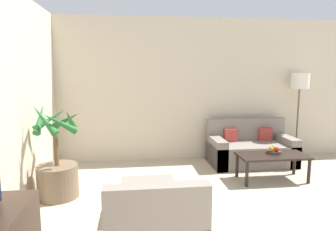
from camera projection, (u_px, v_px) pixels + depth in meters
wall_back at (227, 89)px, 5.84m from camera, size 8.07×0.06×2.70m
potted_palm at (57, 170)px, 4.05m from camera, size 0.68×0.69×1.30m
sofa_loveseat at (250, 149)px, 5.54m from camera, size 1.51×0.79×0.81m
floor_lamp at (300, 86)px, 5.71m from camera, size 0.34×0.34×1.67m
coffee_table at (273, 158)px, 4.68m from camera, size 1.08×0.51×0.41m
fruit_bowl at (274, 152)px, 4.75m from camera, size 0.22×0.22×0.04m
apple_red at (277, 149)px, 4.69m from camera, size 0.07×0.07×0.07m
apple_green at (274, 148)px, 4.79m from camera, size 0.07×0.07×0.07m
orange_fruit at (271, 149)px, 4.71m from camera, size 0.08×0.08×0.08m
armchair at (155, 227)px, 2.79m from camera, size 0.88×0.84×0.80m
ottoman at (148, 198)px, 3.56m from camera, size 0.62×0.46×0.41m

